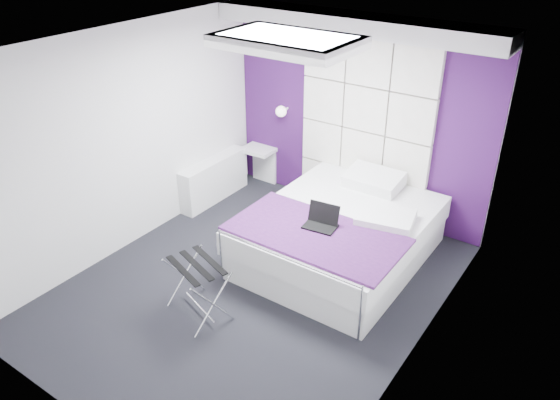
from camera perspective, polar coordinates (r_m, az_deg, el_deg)
name	(u,v)px	position (r m, az deg, el deg)	size (l,w,h in m)	color
floor	(255,286)	(6.07, -2.62, -9.01)	(4.40, 4.40, 0.00)	black
ceiling	(249,47)	(4.93, -3.30, 15.65)	(4.40, 4.40, 0.00)	white
wall_back	(357,117)	(7.10, 8.02, 8.55)	(3.60, 3.60, 0.00)	white
wall_left	(128,141)	(6.54, -15.63, 5.98)	(4.40, 4.40, 0.00)	white
wall_right	(427,237)	(4.64, 15.10, -3.73)	(4.40, 4.40, 0.00)	white
accent_wall	(356,118)	(7.09, 7.99, 8.53)	(3.58, 0.02, 2.58)	#3A114B
soffit	(354,23)	(6.57, 7.70, 17.82)	(3.58, 0.50, 0.20)	white
headboard	(364,131)	(7.03, 8.81, 7.17)	(1.80, 0.08, 2.30)	silver
skylight	(287,41)	(5.42, 0.75, 16.32)	(1.36, 0.86, 0.12)	white
wall_lamp	(283,111)	(7.52, 0.29, 9.32)	(0.15, 0.15, 0.15)	white
radiator	(214,180)	(7.69, -6.89, 2.13)	(0.22, 1.20, 0.60)	white
bed	(340,233)	(6.38, 6.33, -3.47)	(1.86, 2.25, 0.78)	white
nightstand	(258,150)	(7.94, -2.27, 5.27)	(0.46, 0.35, 0.05)	white
luggage_rack	(199,289)	(5.60, -8.50, -9.19)	(0.61, 0.45, 0.60)	silver
laptop	(323,221)	(5.90, 4.47, -2.18)	(0.35, 0.25, 0.25)	black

